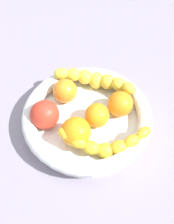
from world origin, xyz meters
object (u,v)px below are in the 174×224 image
at_px(fruit_bowl, 87,118).
at_px(orange_rear, 120,104).
at_px(banana_draped_left, 105,144).
at_px(orange_front, 65,91).
at_px(banana_draped_right, 96,80).
at_px(tomato_red, 45,115).
at_px(orange_mid_right, 97,116).
at_px(orange_mid_left, 76,132).

height_order(fruit_bowl, orange_rear, orange_rear).
height_order(banana_draped_left, orange_front, orange_front).
distance_m(banana_draped_right, orange_front, 0.08).
bearing_deg(tomato_red, orange_mid_right, -72.28).
bearing_deg(orange_mid_right, banana_draped_right, 18.03).
distance_m(banana_draped_left, orange_front, 0.17).
bearing_deg(orange_mid_right, orange_mid_left, 152.60).
distance_m(orange_front, orange_rear, 0.13).
xyz_separation_m(fruit_bowl, tomato_red, (-0.04, 0.09, 0.03)).
height_order(orange_mid_right, tomato_red, tomato_red).
relative_size(banana_draped_right, orange_front, 3.66).
height_order(orange_front, orange_mid_left, orange_mid_left).
relative_size(orange_mid_right, tomato_red, 0.84).
height_order(fruit_bowl, banana_draped_right, banana_draped_right).
height_order(orange_front, orange_mid_right, orange_front).
xyz_separation_m(banana_draped_right, orange_front, (-0.06, 0.06, -0.00)).
relative_size(fruit_bowl, tomato_red, 4.50).
height_order(banana_draped_left, orange_mid_right, orange_mid_right).
bearing_deg(orange_front, fruit_bowl, -122.27).
relative_size(banana_draped_left, tomato_red, 2.95).
bearing_deg(fruit_bowl, orange_mid_left, 174.51).
height_order(orange_rear, tomato_red, tomato_red).
xyz_separation_m(banana_draped_right, orange_mid_right, (-0.10, -0.03, -0.00)).
relative_size(orange_front, orange_rear, 0.98).
bearing_deg(banana_draped_left, tomato_red, 79.11).
bearing_deg(tomato_red, fruit_bowl, -66.39).
height_order(banana_draped_left, orange_rear, orange_rear).
distance_m(banana_draped_left, orange_mid_left, 0.07).
bearing_deg(tomato_red, banana_draped_right, -29.13).
distance_m(orange_mid_left, tomato_red, 0.08).
bearing_deg(orange_rear, orange_mid_right, 139.68).
relative_size(orange_front, orange_mid_left, 0.89).
height_order(banana_draped_left, orange_mid_left, orange_mid_left).
distance_m(banana_draped_right, orange_mid_left, 0.16).
distance_m(orange_front, orange_mid_left, 0.12).
bearing_deg(orange_mid_right, banana_draped_left, -149.56).
xyz_separation_m(orange_front, orange_mid_right, (-0.05, -0.09, -0.00)).
height_order(orange_front, tomato_red, tomato_red).
bearing_deg(tomato_red, orange_rear, -60.98).
relative_size(banana_draped_left, banana_draped_right, 0.92).
height_order(banana_draped_left, tomato_red, tomato_red).
relative_size(banana_draped_right, orange_mid_left, 3.24).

